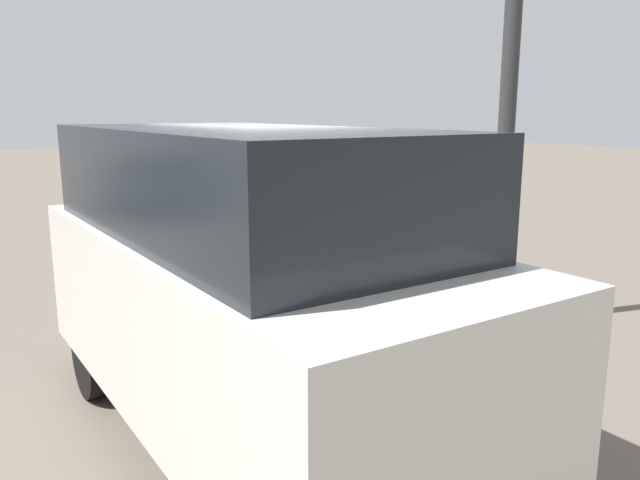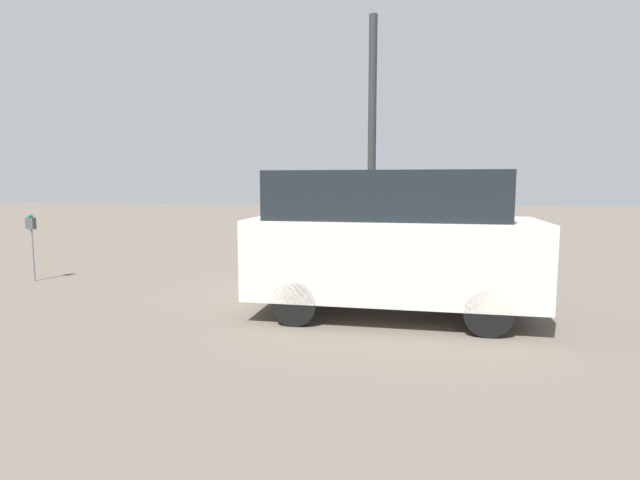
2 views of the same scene
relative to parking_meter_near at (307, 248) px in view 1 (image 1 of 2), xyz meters
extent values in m
plane|color=#60564C|center=(0.33, -0.39, -0.98)|extent=(80.00, 80.00, 0.00)
cylinder|color=gray|center=(0.00, 0.00, -0.49)|extent=(0.05, 0.05, 1.00)
cube|color=#47474C|center=(0.00, 0.00, 0.14)|extent=(0.21, 0.13, 0.26)
sphere|color=#14662D|center=(0.00, 0.00, 0.30)|extent=(0.11, 0.11, 0.11)
cylinder|color=gray|center=(-6.33, 0.03, -0.39)|extent=(0.05, 0.05, 1.19)
cube|color=#47474C|center=(-6.33, 0.03, 0.34)|extent=(0.21, 0.13, 0.26)
sphere|color=#14662D|center=(-6.33, 0.03, 0.49)|extent=(0.11, 0.11, 0.11)
cube|color=beige|center=(1.23, 1.91, -0.71)|extent=(0.44, 0.44, 0.55)
cylinder|color=#2D2D2D|center=(1.23, 1.91, 2.33)|extent=(0.19, 0.19, 5.52)
cube|color=beige|center=(1.75, -1.79, 0.02)|extent=(4.76, 2.15, 1.29)
cube|color=black|center=(1.64, -1.78, 1.05)|extent=(3.82, 1.95, 0.78)
cylinder|color=black|center=(3.24, -1.01, -0.63)|extent=(0.72, 0.27, 0.71)
cylinder|color=black|center=(0.35, -0.87, -0.63)|extent=(0.72, 0.27, 0.71)
cylinder|color=black|center=(0.26, -2.56, -0.63)|extent=(0.72, 0.27, 0.71)
camera|label=1|loc=(5.74, -4.07, 1.56)|focal=35.00mm
camera|label=2|loc=(1.79, -10.08, 1.25)|focal=28.00mm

